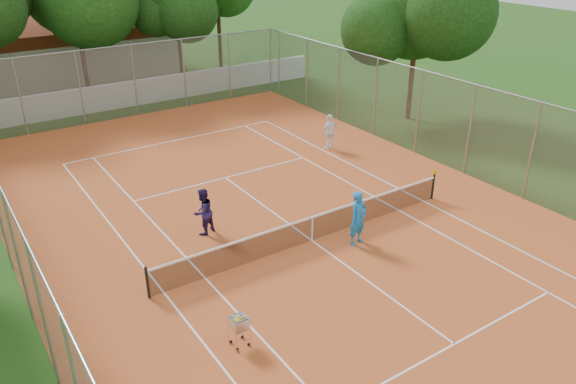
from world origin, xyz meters
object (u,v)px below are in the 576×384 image
player_near (358,218)px  ball_hopper (239,330)px  tennis_net (312,228)px  clubhouse (47,46)px  player_far_left (203,212)px  player_far_right (330,132)px

player_near → ball_hopper: player_near is taller
tennis_net → player_near: size_ratio=6.08×
clubhouse → player_far_left: bearing=-91.9°
tennis_net → clubhouse: size_ratio=0.72×
tennis_net → ball_hopper: bearing=-145.2°
clubhouse → player_far_right: (7.88, -22.35, -1.31)m
clubhouse → player_near: (3.20, -29.99, -1.20)m
player_far_right → ball_hopper: bearing=38.7°
tennis_net → player_far_left: (-2.88, 2.56, 0.37)m
tennis_net → ball_hopper: tennis_net is taller
tennis_net → clubhouse: (-2.00, 29.00, 1.69)m
player_far_left → ball_hopper: 6.12m
player_far_right → ball_hopper: player_far_right is taller
player_far_left → player_far_right: size_ratio=0.98×
player_near → player_far_right: 8.96m
tennis_net → clubhouse: bearing=93.9°
player_near → player_far_left: bearing=127.8°
tennis_net → player_far_right: (5.88, 6.65, 0.38)m
player_near → ball_hopper: (-5.91, -2.28, -0.50)m
tennis_net → player_far_left: player_far_left is taller
player_far_left → player_far_right: (8.76, 4.09, 0.01)m
tennis_net → player_near: 1.62m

